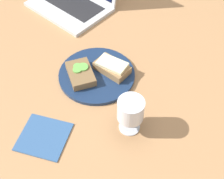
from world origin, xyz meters
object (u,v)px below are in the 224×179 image
(sandwich_with_cucumber, at_px, (81,73))
(wine_glass, at_px, (131,111))
(plate, at_px, (97,75))
(napkin, at_px, (44,137))
(sandwich_with_cheese, at_px, (112,67))

(sandwich_with_cucumber, distance_m, wine_glass, 0.25)
(plate, distance_m, wine_glass, 0.24)
(sandwich_with_cucumber, distance_m, napkin, 0.24)
(plate, bearing_deg, sandwich_with_cucumber, -125.10)
(napkin, bearing_deg, plate, 100.07)
(plate, xyz_separation_m, napkin, (0.05, -0.27, -0.00))
(sandwich_with_cheese, xyz_separation_m, napkin, (0.02, -0.31, -0.03))
(plate, height_order, wine_glass, wine_glass)
(sandwich_with_cucumber, bearing_deg, sandwich_with_cheese, 55.29)
(sandwich_with_cheese, relative_size, sandwich_with_cucumber, 0.85)
(sandwich_with_cucumber, height_order, wine_glass, wine_glass)
(sandwich_with_cucumber, bearing_deg, wine_glass, -9.99)
(wine_glass, relative_size, napkin, 0.89)
(wine_glass, bearing_deg, sandwich_with_cheese, 144.28)
(sandwich_with_cucumber, xyz_separation_m, napkin, (0.08, -0.23, -0.02))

